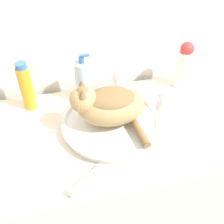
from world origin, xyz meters
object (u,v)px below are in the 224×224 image
at_px(soap_pump_bottle, 83,81).
at_px(faucet, 159,99).
at_px(shampoo_bottle_tall, 26,87).
at_px(lotion_bottle_white, 184,65).
at_px(cream_tube, 87,180).
at_px(cat, 108,104).
at_px(deodorant_stick, 118,82).

bearing_deg(soap_pump_bottle, faucet, -28.96).
height_order(shampoo_bottle_tall, lotion_bottle_white, lotion_bottle_white).
relative_size(shampoo_bottle_tall, cream_tube, 1.59).
bearing_deg(faucet, soap_pump_bottle, -40.06).
distance_m(cat, deodorant_stick, 0.21).
relative_size(soap_pump_bottle, cream_tube, 1.64).
distance_m(faucet, lotion_bottle_white, 0.23).
xyz_separation_m(deodorant_stick, soap_pump_bottle, (-0.14, 0.00, 0.03)).
distance_m(cat, cream_tube, 0.27).
bearing_deg(faucet, lotion_bottle_white, -148.40).
relative_size(faucet, shampoo_bottle_tall, 0.72).
xyz_separation_m(shampoo_bottle_tall, lotion_bottle_white, (0.66, -0.00, 0.00)).
bearing_deg(lotion_bottle_white, faucet, -137.31).
height_order(cat, shampoo_bottle_tall, same).
distance_m(cat, soap_pump_bottle, 0.20).
distance_m(faucet, deodorant_stick, 0.20).
height_order(faucet, shampoo_bottle_tall, shampoo_bottle_tall).
xyz_separation_m(deodorant_stick, cream_tube, (-0.20, -0.41, -0.05)).
bearing_deg(deodorant_stick, lotion_bottle_white, 0.00).
bearing_deg(cream_tube, shampoo_bottle_tall, 111.82).
height_order(faucet, soap_pump_bottle, soap_pump_bottle).
distance_m(soap_pump_bottle, lotion_bottle_white, 0.44).
distance_m(soap_pump_bottle, cream_tube, 0.42).
distance_m(cat, faucet, 0.22).
bearing_deg(shampoo_bottle_tall, deodorant_stick, -0.00).
relative_size(cat, lotion_bottle_white, 1.28).
xyz_separation_m(cat, lotion_bottle_white, (0.38, 0.19, -0.01)).
relative_size(deodorant_stick, lotion_bottle_white, 0.62).
xyz_separation_m(soap_pump_bottle, lotion_bottle_white, (0.44, 0.00, 0.01)).
height_order(faucet, deodorant_stick, faucet).
bearing_deg(faucet, cat, -0.62).
xyz_separation_m(lotion_bottle_white, cream_tube, (-0.49, -0.41, -0.09)).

